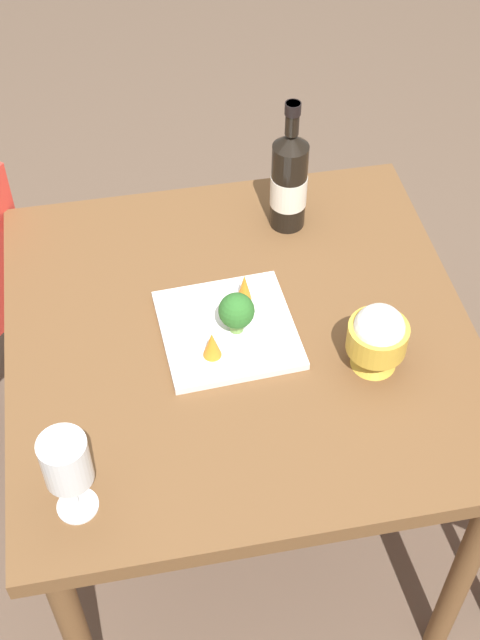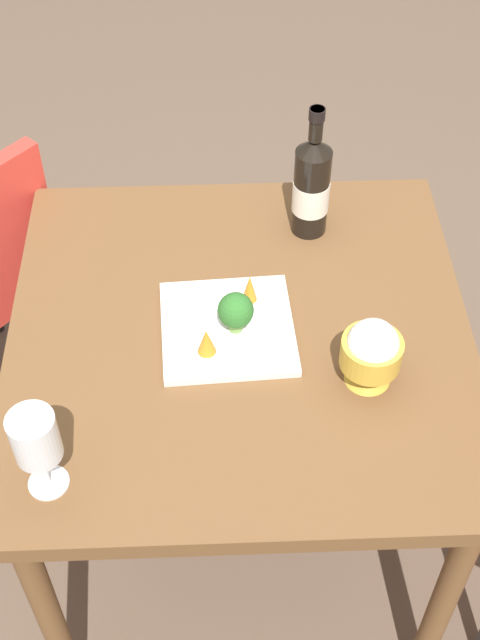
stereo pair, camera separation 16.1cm
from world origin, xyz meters
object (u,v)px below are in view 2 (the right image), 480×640
(wine_bottle, at_px, (311,186))
(carrot_garnish_right, at_px, (250,288))
(wine_glass, at_px, (35,439))
(serving_plate, at_px, (228,327))
(broccoli_floret, at_px, (236,311))
(rice_bowl, at_px, (371,352))
(carrot_garnish_left, at_px, (206,341))

(wine_bottle, distance_m, carrot_garnish_right, 0.27)
(wine_glass, xyz_separation_m, carrot_garnish_right, (0.39, -0.35, -0.08))
(wine_bottle, bearing_deg, serving_plate, 147.54)
(serving_plate, height_order, broccoli_floret, broccoli_floret)
(wine_bottle, relative_size, broccoli_floret, 3.50)
(rice_bowl, distance_m, carrot_garnish_left, 0.30)
(carrot_garnish_left, bearing_deg, wine_bottle, -32.30)
(wine_bottle, bearing_deg, carrot_garnish_left, 147.70)
(wine_bottle, height_order, serving_plate, wine_bottle)
(serving_plate, relative_size, carrot_garnish_left, 4.56)
(rice_bowl, bearing_deg, carrot_garnish_right, 46.84)
(carrot_garnish_right, bearing_deg, carrot_garnish_left, 146.82)
(wine_bottle, relative_size, carrot_garnish_left, 5.21)
(wine_bottle, height_order, rice_bowl, wine_bottle)
(wine_glass, relative_size, serving_plate, 0.68)
(wine_bottle, bearing_deg, broccoli_floret, 150.80)
(wine_bottle, bearing_deg, carrot_garnish_right, 148.22)
(wine_bottle, xyz_separation_m, carrot_garnish_right, (-0.22, 0.14, -0.07))
(wine_bottle, relative_size, wine_glass, 1.68)
(wine_bottle, relative_size, carrot_garnish_right, 4.79)
(serving_plate, bearing_deg, rice_bowl, -117.00)
(rice_bowl, xyz_separation_m, broccoli_floret, (0.12, 0.23, -0.01))
(rice_bowl, distance_m, serving_plate, 0.29)
(wine_glass, bearing_deg, wine_bottle, -38.45)
(wine_glass, height_order, broccoli_floret, wine_glass)
(wine_glass, bearing_deg, serving_plate, -42.99)
(broccoli_floret, relative_size, carrot_garnish_left, 1.49)
(wine_glass, height_order, rice_bowl, wine_glass)
(broccoli_floret, bearing_deg, carrot_garnish_left, 133.87)
(carrot_garnish_right, bearing_deg, serving_plate, 145.30)
(broccoli_floret, relative_size, carrot_garnish_right, 1.37)
(serving_plate, xyz_separation_m, carrot_garnish_left, (-0.07, 0.04, 0.04))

